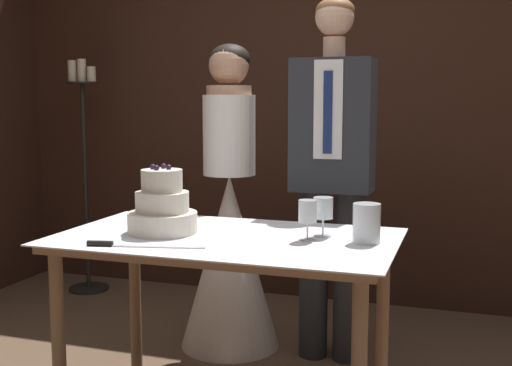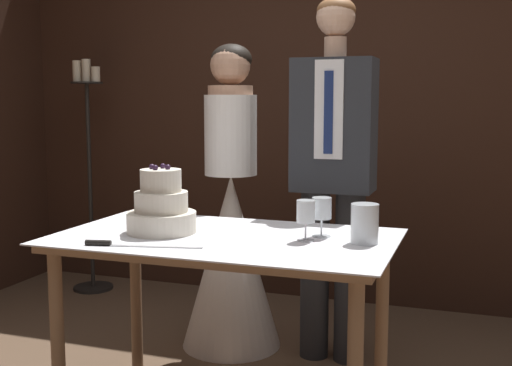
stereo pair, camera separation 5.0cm
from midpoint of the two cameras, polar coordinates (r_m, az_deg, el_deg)
wall_back at (r=4.35m, az=6.16°, el=7.76°), size 4.60×0.12×2.76m
cake_table at (r=2.67m, az=-2.24°, el=-6.68°), size 1.39×0.81×0.79m
tiered_cake at (r=2.73m, az=-7.89°, el=-2.22°), size 0.29×0.29×0.29m
cake_knife at (r=2.51m, az=-11.34°, el=-5.36°), size 0.45×0.12×0.02m
wine_glass_near at (r=2.55m, az=5.00°, el=-2.74°), size 0.07×0.07×0.16m
wine_glass_middle at (r=2.63m, az=6.40°, el=-2.34°), size 0.08×0.08×0.16m
hurricane_candle at (r=2.54m, az=10.19°, el=-3.66°), size 0.11×0.11×0.16m
bride at (r=3.50m, az=-1.81°, el=-4.83°), size 0.54×0.54×1.64m
groom at (r=3.27m, az=7.34°, el=1.54°), size 0.40×0.25×1.85m
candle_stand at (r=4.65m, az=-14.30°, el=0.80°), size 0.28×0.28×1.63m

